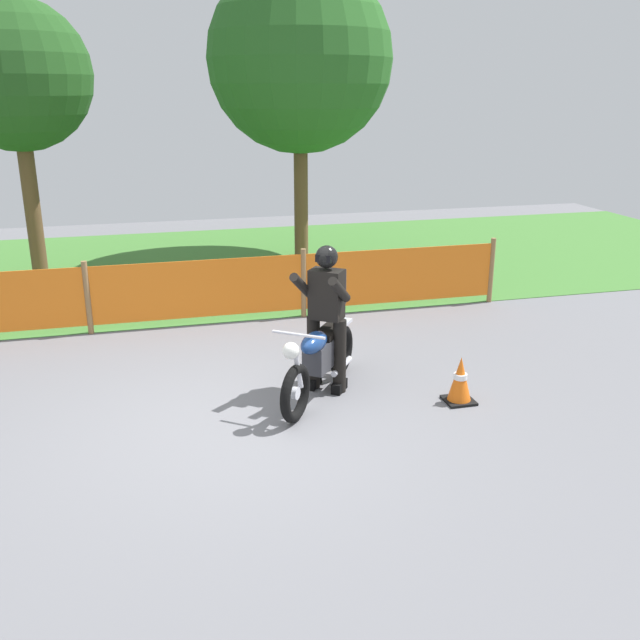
% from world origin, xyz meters
% --- Properties ---
extents(ground, '(24.00, 24.00, 0.02)m').
position_xyz_m(ground, '(0.00, 0.00, -0.01)').
color(ground, slate).
extents(grass_verge, '(24.00, 7.17, 0.01)m').
position_xyz_m(grass_verge, '(0.00, 6.87, 0.01)').
color(grass_verge, '#427A33').
rests_on(grass_verge, ground).
extents(barrier_fence, '(9.38, 0.08, 1.05)m').
position_xyz_m(barrier_fence, '(0.00, 3.29, 0.54)').
color(barrier_fence, olive).
rests_on(barrier_fence, ground).
extents(tree_leftmost, '(2.57, 2.57, 4.81)m').
position_xyz_m(tree_leftmost, '(-2.61, 6.91, 3.50)').
color(tree_leftmost, brown).
rests_on(tree_leftmost, ground).
extents(tree_near_left, '(3.56, 3.56, 5.62)m').
position_xyz_m(tree_near_left, '(2.44, 7.26, 3.83)').
color(tree_near_left, brown).
rests_on(tree_near_left, ground).
extents(motorcycle_lead, '(1.26, 1.65, 0.94)m').
position_xyz_m(motorcycle_lead, '(1.06, 0.41, 0.45)').
color(motorcycle_lead, black).
rests_on(motorcycle_lead, ground).
extents(rider_lead, '(0.73, 0.78, 1.69)m').
position_xyz_m(rider_lead, '(1.18, 0.59, 0.95)').
color(rider_lead, black).
rests_on(rider_lead, ground).
extents(traffic_cone, '(0.32, 0.32, 0.53)m').
position_xyz_m(traffic_cone, '(2.51, -0.12, 0.26)').
color(traffic_cone, black).
rests_on(traffic_cone, ground).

